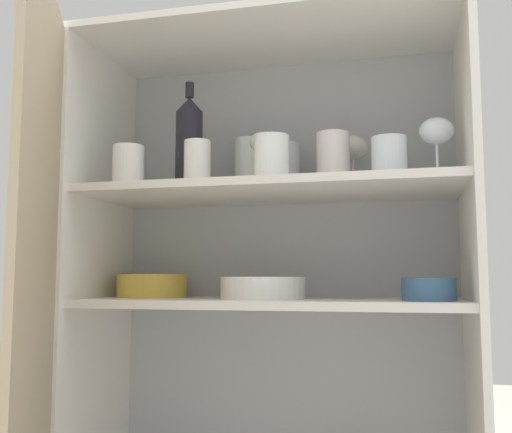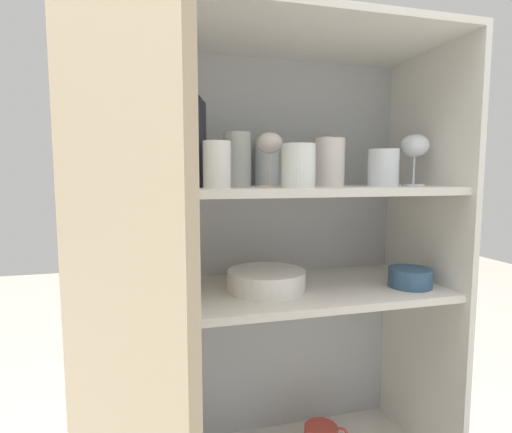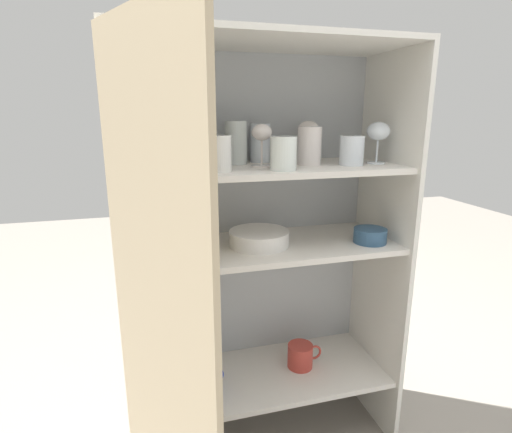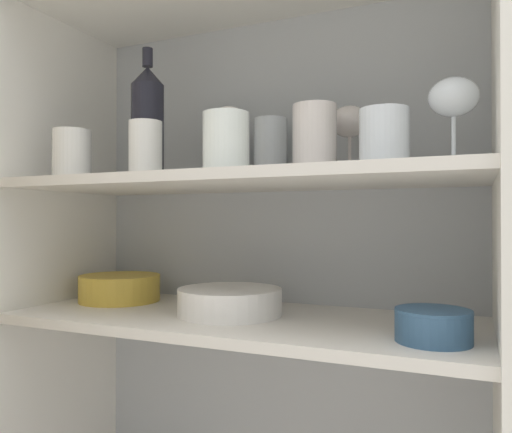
{
  "view_description": "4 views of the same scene",
  "coord_description": "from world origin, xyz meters",
  "px_view_note": "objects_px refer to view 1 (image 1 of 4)",
  "views": [
    {
      "loc": [
        0.32,
        -1.28,
        0.84
      ],
      "look_at": [
        -0.04,
        0.18,
        1.0
      ],
      "focal_mm": 42.0,
      "sensor_mm": 36.0,
      "label": 1
    },
    {
      "loc": [
        -0.32,
        -0.83,
        1.11
      ],
      "look_at": [
        -0.04,
        0.22,
        0.99
      ],
      "focal_mm": 28.0,
      "sensor_mm": 36.0,
      "label": 2
    },
    {
      "loc": [
        -0.39,
        -1.11,
        1.25
      ],
      "look_at": [
        -0.02,
        0.23,
        0.89
      ],
      "focal_mm": 28.0,
      "sensor_mm": 36.0,
      "label": 3
    },
    {
      "loc": [
        0.44,
        -0.72,
        0.99
      ],
      "look_at": [
        0.03,
        0.21,
        1.0
      ],
      "focal_mm": 35.0,
      "sensor_mm": 36.0,
      "label": 4
    }
  ],
  "objects_px": {
    "mixing_bowl_large": "(152,285)",
    "serving_bowl_small": "(429,288)",
    "wine_bottle": "(189,142)",
    "plate_stack_white": "(263,288)"
  },
  "relations": [
    {
      "from": "mixing_bowl_large",
      "to": "wine_bottle",
      "type": "bearing_deg",
      "value": -26.23
    },
    {
      "from": "mixing_bowl_large",
      "to": "serving_bowl_small",
      "type": "distance_m",
      "value": 0.72
    },
    {
      "from": "wine_bottle",
      "to": "mixing_bowl_large",
      "type": "relative_size",
      "value": 1.52
    },
    {
      "from": "plate_stack_white",
      "to": "mixing_bowl_large",
      "type": "bearing_deg",
      "value": 171.04
    },
    {
      "from": "mixing_bowl_large",
      "to": "serving_bowl_small",
      "type": "relative_size",
      "value": 1.59
    },
    {
      "from": "wine_bottle",
      "to": "serving_bowl_small",
      "type": "xyz_separation_m",
      "value": [
        0.59,
        -0.06,
        -0.38
      ]
    },
    {
      "from": "wine_bottle",
      "to": "mixing_bowl_large",
      "type": "distance_m",
      "value": 0.4
    },
    {
      "from": "wine_bottle",
      "to": "mixing_bowl_large",
      "type": "height_order",
      "value": "wine_bottle"
    },
    {
      "from": "mixing_bowl_large",
      "to": "serving_bowl_small",
      "type": "bearing_deg",
      "value": -9.85
    },
    {
      "from": "mixing_bowl_large",
      "to": "serving_bowl_small",
      "type": "height_order",
      "value": "mixing_bowl_large"
    }
  ]
}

